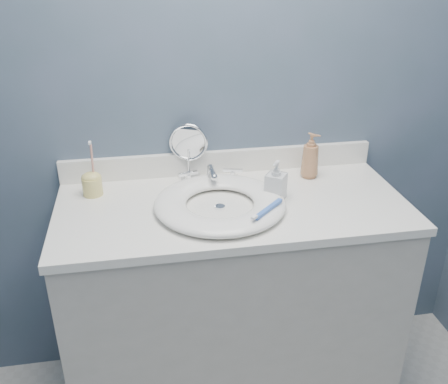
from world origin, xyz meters
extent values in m
cube|color=#415561|center=(0.00, 1.25, 1.20)|extent=(2.20, 0.02, 2.40)
cube|color=beige|center=(0.00, 0.97, 0.42)|extent=(1.20, 0.55, 0.85)
cube|color=white|center=(0.00, 0.97, 0.86)|extent=(1.22, 0.57, 0.03)
cube|color=white|center=(0.00, 1.24, 0.93)|extent=(1.22, 0.02, 0.09)
cylinder|color=silver|center=(-0.05, 0.94, 0.88)|extent=(0.04, 0.04, 0.01)
cube|color=silver|center=(-0.05, 1.16, 0.89)|extent=(0.22, 0.05, 0.01)
cylinder|color=silver|center=(-0.05, 1.16, 0.92)|extent=(0.03, 0.03, 0.06)
cylinder|color=silver|center=(-0.05, 1.11, 0.94)|extent=(0.02, 0.09, 0.02)
sphere|color=silver|center=(-0.05, 1.06, 0.94)|extent=(0.03, 0.03, 0.03)
cylinder|color=silver|center=(-0.14, 1.16, 0.90)|extent=(0.02, 0.02, 0.03)
cube|color=silver|center=(-0.14, 1.16, 0.92)|extent=(0.08, 0.03, 0.01)
cylinder|color=silver|center=(0.04, 1.16, 0.90)|extent=(0.02, 0.02, 0.03)
cube|color=silver|center=(0.04, 1.16, 0.92)|extent=(0.08, 0.03, 0.01)
cylinder|color=silver|center=(-0.12, 1.21, 0.88)|extent=(0.08, 0.08, 0.01)
cylinder|color=silver|center=(-0.12, 1.21, 0.94)|extent=(0.01, 0.01, 0.11)
torus|color=silver|center=(-0.12, 1.21, 1.02)|extent=(0.15, 0.04, 0.15)
cylinder|color=white|center=(-0.12, 1.21, 1.02)|extent=(0.12, 0.03, 0.12)
imported|color=#AB744D|center=(0.33, 1.14, 0.97)|extent=(0.10, 0.10, 0.18)
imported|color=silver|center=(0.15, 0.98, 0.95)|extent=(0.09, 0.09, 0.14)
cylinder|color=#DECD6F|center=(-0.48, 1.13, 0.91)|extent=(0.07, 0.07, 0.07)
ellipsoid|color=#DECD6F|center=(-0.48, 1.13, 0.95)|extent=(0.07, 0.06, 0.04)
cylinder|color=#DE8F7E|center=(-0.47, 1.13, 1.01)|extent=(0.01, 0.02, 0.13)
cube|color=white|center=(-0.47, 1.12, 1.08)|extent=(0.01, 0.02, 0.01)
cube|color=blue|center=(0.09, 0.83, 0.92)|extent=(0.12, 0.12, 0.01)
cube|color=white|center=(0.03, 0.77, 0.93)|extent=(0.02, 0.02, 0.01)
camera|label=1|loc=(-0.30, -0.54, 1.69)|focal=40.00mm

